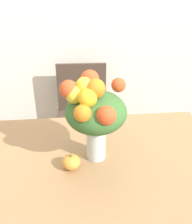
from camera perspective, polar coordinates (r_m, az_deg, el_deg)
The scene contains 4 objects.
dining_table at distance 1.81m, azimuth 0.73°, elevation -11.32°, with size 1.33×0.90×0.74m.
flower_vase at distance 1.59m, azimuth -0.37°, elevation 0.20°, with size 0.34×0.37×0.49m.
pumpkin at distance 1.69m, azimuth -4.56°, elevation -9.09°, with size 0.10×0.10×0.09m.
dining_chair_near_window at distance 2.56m, azimuth -2.51°, elevation -0.98°, with size 0.44×0.44×0.90m.
Camera 1 is at (-0.13, -1.28, 1.92)m, focal length 50.00 mm.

